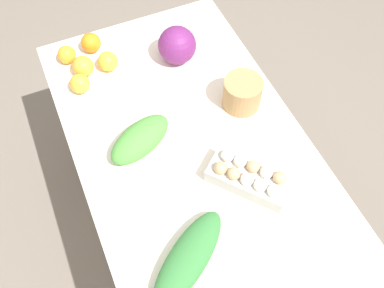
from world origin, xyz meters
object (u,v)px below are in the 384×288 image
Objects in this scene: orange_2 at (80,84)px; orange_3 at (83,66)px; greens_bunch_scallion at (188,258)px; orange_1 at (91,43)px; cabbage_purple at (177,45)px; egg_carton at (249,177)px; paper_bag at (242,93)px; orange_4 at (108,61)px; greens_bunch_chard at (140,139)px; orange_0 at (67,55)px.

orange_3 is (0.08, -0.04, 0.00)m from orange_2.
orange_1 is (0.98, 0.01, 0.00)m from greens_bunch_scallion.
egg_carton is (-0.62, 0.00, -0.03)m from cabbage_purple.
orange_4 is at bearing 47.46° from paper_bag.
egg_carton reaches higher than orange_3.
orange_3 is 1.04× the size of orange_4.
cabbage_purple is 1.06× the size of paper_bag.
paper_bag reaches higher than orange_4.
paper_bag is at bearing -41.43° from greens_bunch_scallion.
paper_bag reaches higher than greens_bunch_chard.
cabbage_purple is 0.84m from greens_bunch_scallion.
greens_bunch_scallion is at bearing 178.61° from orange_4.
orange_1 is (0.50, 0.44, -0.02)m from paper_bag.
cabbage_purple is 0.34m from paper_bag.
orange_4 is at bearing -126.44° from orange_0.
greens_bunch_chard is 3.03× the size of orange_3.
orange_3 is 0.10m from orange_4.
paper_bag is 0.72m from orange_0.
orange_0 is at bearing 2.45° from orange_2.
greens_bunch_scallion is 0.96m from orange_0.
greens_bunch_chard is at bearing -165.48° from orange_0.
egg_carton is at bearing -60.11° from greens_bunch_scallion.
greens_bunch_chard is 3.10× the size of orange_1.
greens_bunch_scallion is 0.45m from greens_bunch_chard.
orange_4 is at bearing -96.91° from orange_3.
greens_bunch_chard is at bearing 178.67° from orange_4.
greens_bunch_chard is 0.52m from orange_0.
paper_bag reaches higher than orange_0.
greens_bunch_scallion is 4.21× the size of orange_1.
orange_1 is (0.02, -0.11, 0.00)m from orange_0.
cabbage_purple is at bearing -40.06° from egg_carton.
cabbage_purple is 0.44m from greens_bunch_chard.
greens_bunch_scallion is 4.12× the size of orange_3.
egg_carton reaches higher than orange_2.
orange_0 is 0.17m from orange_4.
paper_bag reaches higher than orange_1.
greens_bunch_scallion is at bearing -171.85° from orange_2.
egg_carton is 3.86× the size of orange_0.
orange_1 is 0.22m from orange_2.
orange_2 is at bearing 60.43° from paper_bag.
orange_0 is 0.92× the size of orange_4.
cabbage_purple reaches higher than orange_4.
orange_1 reaches higher than orange_2.
greens_bunch_chard is at bearing 94.41° from paper_bag.
orange_2 is at bearing -177.55° from orange_0.
orange_4 is (0.37, 0.40, -0.02)m from paper_bag.
orange_3 is (0.41, 0.09, -0.01)m from greens_bunch_chard.
paper_bag is 0.41m from greens_bunch_chard.
orange_0 is at bearing 14.52° from greens_bunch_chard.
orange_2 is (0.34, 0.12, -0.01)m from greens_bunch_chard.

